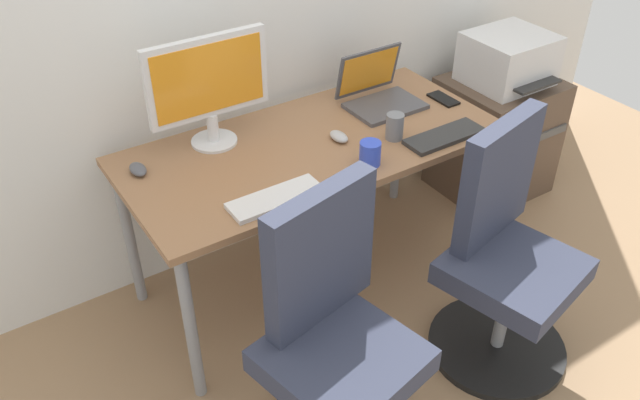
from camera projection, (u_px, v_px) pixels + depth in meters
ground_plane at (314, 277)px, 2.99m from camera, size 5.28×5.28×0.00m
desk at (313, 157)px, 2.61m from camera, size 1.50×0.71×0.71m
office_chair_left at (334, 344)px, 2.10m from camera, size 0.54×0.54×0.94m
office_chair_right at (504, 259)px, 2.44m from camera, size 0.54×0.54×0.94m
side_cabinet at (494, 136)px, 3.41m from camera, size 0.52×0.48×0.62m
printer at (508, 59)px, 3.16m from camera, size 0.38×0.40×0.24m
desktop_monitor at (208, 84)px, 2.43m from camera, size 0.48×0.18×0.43m
open_laptop at (378, 92)px, 2.81m from camera, size 0.31×0.27×0.22m
keyboard_by_monitor at (276, 198)px, 2.25m from camera, size 0.34×0.12×0.02m
keyboard_by_laptop at (445, 136)px, 2.59m from camera, size 0.34×0.12×0.02m
mouse_by_monitor at (138, 169)px, 2.39m from camera, size 0.06×0.10×0.03m
mouse_by_laptop at (339, 136)px, 2.58m from camera, size 0.06×0.10×0.03m
coffee_mug at (370, 153)px, 2.42m from camera, size 0.08×0.08×0.09m
pen_cup at (395, 127)px, 2.57m from camera, size 0.07×0.07×0.10m
phone_near_monitor at (443, 99)px, 2.87m from camera, size 0.07×0.14×0.01m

